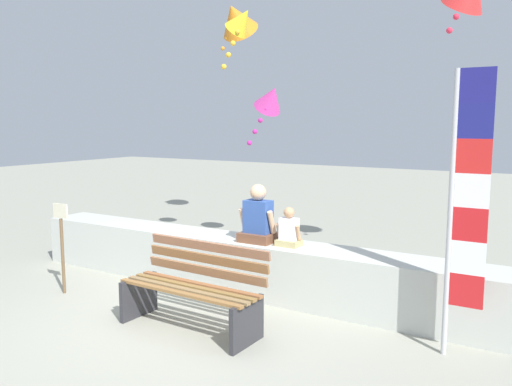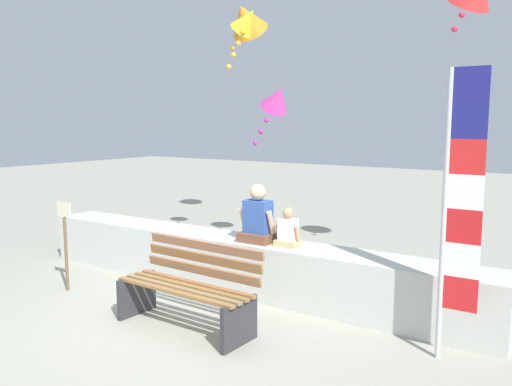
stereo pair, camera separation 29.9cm
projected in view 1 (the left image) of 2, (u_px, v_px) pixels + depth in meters
ground_plane at (170, 324)px, 5.65m from camera, size 40.00×40.00×0.00m
seawall_ledge at (238, 264)px, 6.75m from camera, size 6.48×0.64×0.68m
park_bench at (194, 289)px, 5.49m from camera, size 1.59×0.66×0.88m
person_adult at (258, 219)px, 6.46m from camera, size 0.47×0.35×0.72m
person_child at (289, 231)px, 6.25m from camera, size 0.31×0.23×0.47m
flag_banner at (463, 201)px, 4.66m from camera, size 0.34×0.05×2.62m
kite_magenta at (271, 99)px, 8.52m from camera, size 0.76×0.74×1.06m
kite_orange at (236, 19)px, 10.06m from camera, size 0.76×0.94×1.03m
kite_yellow at (241, 21)px, 7.97m from camera, size 0.59×0.67×1.03m
sign_post at (62, 240)px, 6.57m from camera, size 0.24×0.04×1.15m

